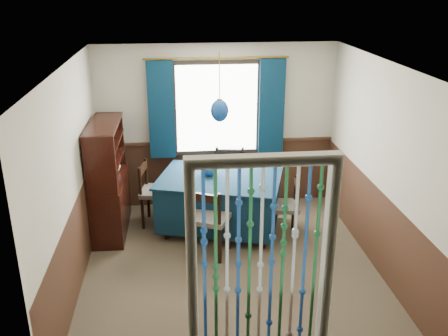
{
  "coord_description": "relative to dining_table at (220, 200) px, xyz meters",
  "views": [
    {
      "loc": [
        -0.63,
        -5.28,
        3.37
      ],
      "look_at": [
        -0.02,
        0.68,
        1.08
      ],
      "focal_mm": 40.0,
      "sensor_mm": 36.0,
      "label": 1
    }
  ],
  "objects": [
    {
      "name": "pendant_lamp",
      "position": [
        -0.0,
        0.0,
        1.29
      ],
      "size": [
        0.24,
        0.24,
        0.91
      ],
      "color": "olive",
      "rests_on": "ceiling"
    },
    {
      "name": "chair_right",
      "position": [
        0.88,
        -0.29,
        -0.01
      ],
      "size": [
        0.45,
        0.46,
        0.84
      ],
      "rotation": [
        0.0,
        0.0,
        1.45
      ],
      "color": "black",
      "rests_on": "floor"
    },
    {
      "name": "sideboard",
      "position": [
        -1.53,
        0.13,
        0.1
      ],
      "size": [
        0.43,
        1.21,
        1.57
      ],
      "rotation": [
        0.0,
        0.0,
        -0.01
      ],
      "color": "black",
      "rests_on": "floor"
    },
    {
      "name": "chair_far",
      "position": [
        0.21,
        0.63,
        0.05
      ],
      "size": [
        0.52,
        0.5,
        0.96
      ],
      "rotation": [
        0.0,
        0.0,
        3.04
      ],
      "color": "black",
      "rests_on": "floor"
    },
    {
      "name": "ceiling",
      "position": [
        0.04,
        -1.07,
        2.04
      ],
      "size": [
        4.0,
        4.0,
        0.0
      ],
      "primitive_type": "plane",
      "rotation": [
        3.14,
        0.0,
        0.0
      ],
      "color": "silver",
      "rests_on": "ground"
    },
    {
      "name": "vase_table",
      "position": [
        -0.13,
        0.12,
        0.45
      ],
      "size": [
        0.26,
        0.26,
        0.22
      ],
      "primitive_type": "imported",
      "rotation": [
        0.0,
        0.0,
        -0.32
      ],
      "color": "navy",
      "rests_on": "dining_table"
    },
    {
      "name": "wainscot_back",
      "position": [
        0.04,
        0.92,
        0.04
      ],
      "size": [
        3.6,
        0.0,
        3.6
      ],
      "primitive_type": "plane",
      "rotation": [
        1.57,
        0.0,
        0.0
      ],
      "color": "#3F2517",
      "rests_on": "ground"
    },
    {
      "name": "wainscot_left",
      "position": [
        -1.75,
        -1.07,
        0.04
      ],
      "size": [
        0.0,
        4.0,
        4.0
      ],
      "primitive_type": "plane",
      "rotation": [
        1.57,
        0.0,
        1.57
      ],
      "color": "#3F2517",
      "rests_on": "ground"
    },
    {
      "name": "wall_right",
      "position": [
        1.84,
        -1.07,
        0.79
      ],
      "size": [
        0.0,
        4.0,
        4.0
      ],
      "primitive_type": "plane",
      "rotation": [
        1.57,
        0.0,
        -1.57
      ],
      "color": "beige",
      "rests_on": "ground"
    },
    {
      "name": "window",
      "position": [
        0.04,
        0.88,
        1.09
      ],
      "size": [
        1.32,
        0.12,
        1.42
      ],
      "primitive_type": "cube",
      "color": "black",
      "rests_on": "wall_back"
    },
    {
      "name": "doorway",
      "position": [
        0.04,
        -3.01,
        0.59
      ],
      "size": [
        1.16,
        0.12,
        2.18
      ],
      "primitive_type": null,
      "color": "silver",
      "rests_on": "ground"
    },
    {
      "name": "wainscot_right",
      "position": [
        1.82,
        -1.07,
        0.04
      ],
      "size": [
        0.0,
        4.0,
        4.0
      ],
      "primitive_type": "plane",
      "rotation": [
        1.57,
        0.0,
        -1.57
      ],
      "color": "#3F2517",
      "rests_on": "ground"
    },
    {
      "name": "wall_back",
      "position": [
        0.04,
        0.93,
        0.79
      ],
      "size": [
        3.6,
        0.0,
        3.6
      ],
      "primitive_type": "plane",
      "rotation": [
        1.57,
        0.0,
        0.0
      ],
      "color": "beige",
      "rests_on": "ground"
    },
    {
      "name": "bowl_shelf",
      "position": [
        -1.47,
        -0.09,
        0.64
      ],
      "size": [
        0.24,
        0.24,
        0.05
      ],
      "primitive_type": "imported",
      "rotation": [
        0.0,
        0.0,
        0.19
      ],
      "color": "beige",
      "rests_on": "sideboard"
    },
    {
      "name": "wall_front",
      "position": [
        0.04,
        -3.07,
        0.79
      ],
      "size": [
        3.6,
        0.0,
        3.6
      ],
      "primitive_type": "plane",
      "rotation": [
        -1.57,
        0.0,
        0.0
      ],
      "color": "beige",
      "rests_on": "ground"
    },
    {
      "name": "vase_sideboard",
      "position": [
        -1.47,
        0.41,
        0.43
      ],
      "size": [
        0.26,
        0.26,
        0.21
      ],
      "primitive_type": "imported",
      "rotation": [
        0.0,
        0.0,
        0.35
      ],
      "color": "beige",
      "rests_on": "sideboard"
    },
    {
      "name": "dining_table",
      "position": [
        0.0,
        0.0,
        0.0
      ],
      "size": [
        1.91,
        1.57,
        0.8
      ],
      "rotation": [
        0.0,
        0.0,
        -0.29
      ],
      "color": "#0B2538",
      "rests_on": "floor"
    },
    {
      "name": "chair_near",
      "position": [
        -0.2,
        -0.68,
        0.05
      ],
      "size": [
        0.62,
        0.61,
        0.96
      ],
      "rotation": [
        0.0,
        0.0,
        -0.43
      ],
      "color": "black",
      "rests_on": "floor"
    },
    {
      "name": "chair_left",
      "position": [
        -0.91,
        0.28,
        0.04
      ],
      "size": [
        0.51,
        0.53,
        0.93
      ],
      "rotation": [
        0.0,
        0.0,
        -1.74
      ],
      "color": "black",
      "rests_on": "floor"
    },
    {
      "name": "wall_left",
      "position": [
        -1.76,
        -1.07,
        0.79
      ],
      "size": [
        0.0,
        4.0,
        4.0
      ],
      "primitive_type": "plane",
      "rotation": [
        1.57,
        0.0,
        1.57
      ],
      "color": "beige",
      "rests_on": "ground"
    },
    {
      "name": "floor",
      "position": [
        0.04,
        -1.07,
        -0.46
      ],
      "size": [
        4.0,
        4.0,
        0.0
      ],
      "primitive_type": "plane",
      "color": "brown",
      "rests_on": "ground"
    }
  ]
}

